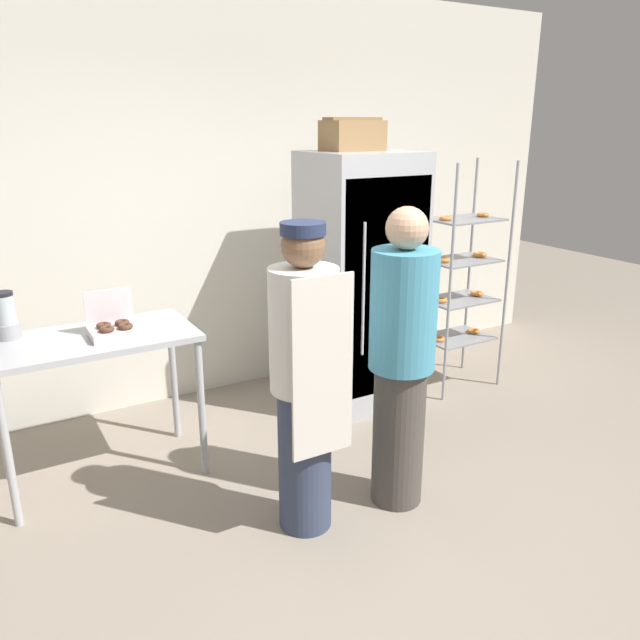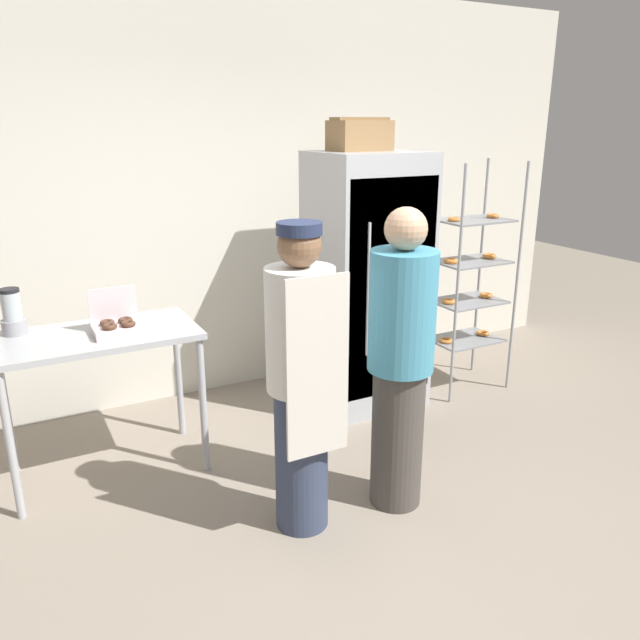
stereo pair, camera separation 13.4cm
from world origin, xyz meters
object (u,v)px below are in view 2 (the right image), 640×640
at_px(donut_box, 118,326).
at_px(person_customer, 400,361).
at_px(blender_pitcher, 12,314).
at_px(person_baker, 301,378).
at_px(cardboard_storage_box, 360,135).
at_px(baking_rack, 469,281).
at_px(refrigerator, 367,283).

height_order(donut_box, person_customer, person_customer).
distance_m(blender_pitcher, person_baker, 1.73).
bearing_deg(person_baker, donut_box, 125.80).
height_order(donut_box, cardboard_storage_box, cardboard_storage_box).
bearing_deg(blender_pitcher, donut_box, -27.26).
distance_m(blender_pitcher, cardboard_storage_box, 2.48).
height_order(baking_rack, cardboard_storage_box, cardboard_storage_box).
distance_m(refrigerator, person_baker, 1.62).
bearing_deg(person_baker, baking_rack, 27.71).
bearing_deg(refrigerator, donut_box, -173.30).
bearing_deg(donut_box, cardboard_storage_box, 9.13).
bearing_deg(person_customer, blender_pitcher, 144.07).
distance_m(donut_box, cardboard_storage_box, 2.06).
relative_size(baking_rack, donut_box, 6.54).
height_order(baking_rack, donut_box, baking_rack).
bearing_deg(baking_rack, person_customer, -142.31).
bearing_deg(donut_box, person_customer, -39.07).
bearing_deg(refrigerator, baking_rack, -9.59).
bearing_deg(refrigerator, person_customer, -114.49).
xyz_separation_m(refrigerator, blender_pitcher, (-2.33, 0.06, 0.08)).
bearing_deg(baking_rack, refrigerator, 170.41).
bearing_deg(person_baker, cardboard_storage_box, 49.17).
xyz_separation_m(baking_rack, donut_box, (-2.65, -0.07, 0.07)).
height_order(baking_rack, person_baker, baking_rack).
bearing_deg(donut_box, blender_pitcher, 152.74).
bearing_deg(cardboard_storage_box, refrigerator, -60.17).
distance_m(baking_rack, donut_box, 2.65).
xyz_separation_m(baking_rack, person_baker, (-1.96, -1.03, -0.03)).
bearing_deg(cardboard_storage_box, person_baker, -130.83).
relative_size(baking_rack, person_customer, 1.08).
relative_size(cardboard_storage_box, person_customer, 0.24).
xyz_separation_m(refrigerator, baking_rack, (0.84, -0.14, -0.05)).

